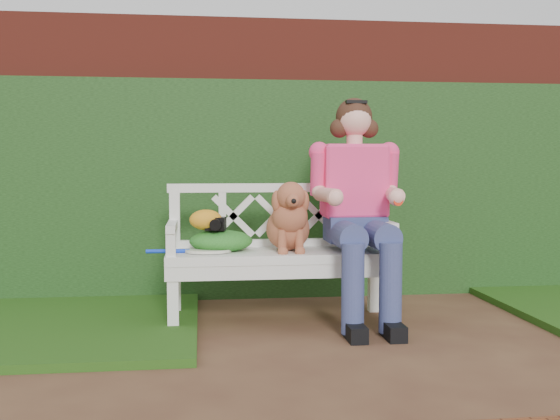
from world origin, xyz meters
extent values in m
plane|color=#4C2D1F|center=(0.00, 0.00, 0.00)|extent=(60.00, 60.00, 0.00)
cube|color=maroon|center=(0.00, 1.90, 1.10)|extent=(10.00, 0.30, 2.20)
cube|color=#2A5C21|center=(0.00, 1.68, 0.85)|extent=(10.00, 0.18, 1.70)
cube|color=black|center=(-0.98, 0.83, 0.67)|extent=(0.14, 0.12, 0.09)
ellipsoid|color=orange|center=(-1.04, 0.84, 0.69)|extent=(0.25, 0.22, 0.14)
camera|label=1|loc=(-1.07, -3.45, 1.07)|focal=42.00mm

